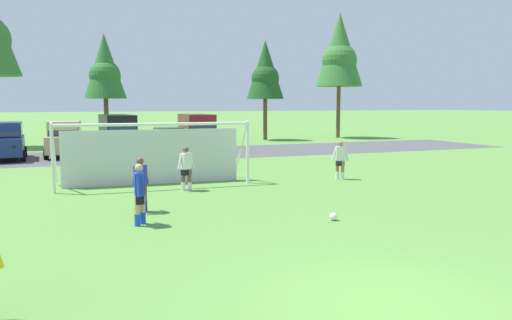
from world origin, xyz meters
The scene contains 16 objects.
ground_plane centered at (0.00, 15.00, 0.00)m, with size 400.00×400.00×0.00m, color #598C3D.
parking_lot_strip centered at (0.00, 25.21, 0.00)m, with size 52.00×8.40×0.01m, color #4C4C51.
soccer_ball centered at (2.09, 5.33, 0.11)m, with size 0.22×0.22×0.22m.
soccer_goal centered at (-1.50, 13.21, 1.29)m, with size 7.50×2.27×2.57m.
player_striker_near centered at (-0.61, 11.46, 0.82)m, with size 0.72×0.39×1.64m.
player_midfield_center centered at (-2.96, 6.74, 0.82)m, with size 0.32×0.73×1.64m.
player_defender_far centered at (6.16, 11.79, 0.82)m, with size 0.70×0.38×1.64m.
player_winger_left centered at (-2.70, 8.36, 0.82)m, with size 0.58×0.58×1.64m.
parked_car_slot_far_left centered at (-8.00, 25.27, 1.11)m, with size 2.28×4.68×2.16m.
parked_car_slot_left centered at (-4.78, 25.88, 1.11)m, with size 2.39×4.73×2.16m.
parked_car_slot_center_left centered at (-1.59, 26.43, 1.34)m, with size 2.43×4.92×2.52m.
parked_car_slot_center centered at (1.36, 24.69, 0.88)m, with size 2.26×4.31×1.72m.
parked_car_slot_center_right centered at (3.61, 26.29, 1.34)m, with size 2.32×4.86×2.52m.
tree_center_back centered at (-1.63, 34.85, 6.03)m, with size 3.29×3.29×8.78m.
tree_mid_right centered at (12.03, 34.52, 6.06)m, with size 3.31×3.31×8.83m.
tree_right_edge centered at (19.70, 34.75, 8.08)m, with size 4.40×4.40×11.75m.
Camera 1 is at (-4.71, -6.24, 3.19)m, focal length 34.35 mm.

